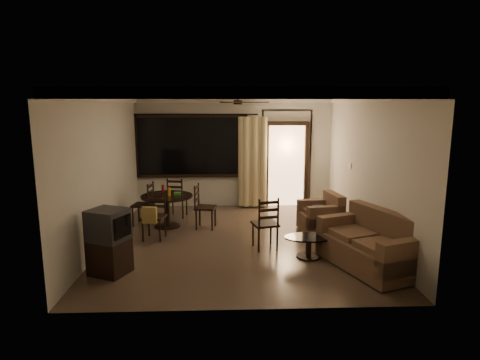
{
  "coord_description": "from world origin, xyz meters",
  "views": [
    {
      "loc": [
        -0.25,
        -7.51,
        2.58
      ],
      "look_at": [
        0.05,
        0.2,
        1.15
      ],
      "focal_mm": 30.0,
      "sensor_mm": 36.0,
      "label": 1
    }
  ],
  "objects_px": {
    "tv_cabinet": "(109,242)",
    "coffee_table": "(309,243)",
    "dining_chair_south": "(154,224)",
    "sofa": "(372,246)",
    "side_chair": "(265,233)",
    "dining_chair_north": "(177,205)",
    "armchair": "(322,216)",
    "dining_table": "(167,202)",
    "dining_chair_west": "(144,212)",
    "dining_chair_east": "(205,215)"
  },
  "relations": [
    {
      "from": "dining_chair_west",
      "to": "armchair",
      "type": "height_order",
      "value": "dining_chair_west"
    },
    {
      "from": "dining_chair_south",
      "to": "dining_chair_north",
      "type": "relative_size",
      "value": 1.0
    },
    {
      "from": "dining_chair_north",
      "to": "side_chair",
      "type": "distance_m",
      "value": 2.89
    },
    {
      "from": "sofa",
      "to": "dining_chair_north",
      "type": "bearing_deg",
      "value": 117.57
    },
    {
      "from": "tv_cabinet",
      "to": "coffee_table",
      "type": "xyz_separation_m",
      "value": [
        3.24,
        0.56,
        -0.27
      ]
    },
    {
      "from": "dining_table",
      "to": "armchair",
      "type": "bearing_deg",
      "value": -7.83
    },
    {
      "from": "dining_chair_north",
      "to": "sofa",
      "type": "xyz_separation_m",
      "value": [
        3.48,
        -3.16,
        0.08
      ]
    },
    {
      "from": "coffee_table",
      "to": "sofa",
      "type": "bearing_deg",
      "value": -27.25
    },
    {
      "from": "dining_chair_south",
      "to": "armchair",
      "type": "relative_size",
      "value": 1.08
    },
    {
      "from": "dining_chair_east",
      "to": "tv_cabinet",
      "type": "relative_size",
      "value": 0.92
    },
    {
      "from": "dining_chair_west",
      "to": "tv_cabinet",
      "type": "bearing_deg",
      "value": 9.3
    },
    {
      "from": "dining_table",
      "to": "sofa",
      "type": "distance_m",
      "value": 4.33
    },
    {
      "from": "side_chair",
      "to": "dining_chair_south",
      "type": "bearing_deg",
      "value": -28.66
    },
    {
      "from": "dining_chair_north",
      "to": "sofa",
      "type": "height_order",
      "value": "dining_chair_north"
    },
    {
      "from": "dining_chair_south",
      "to": "coffee_table",
      "type": "relative_size",
      "value": 1.12
    },
    {
      "from": "coffee_table",
      "to": "side_chair",
      "type": "bearing_deg",
      "value": 146.77
    },
    {
      "from": "dining_chair_east",
      "to": "dining_chair_north",
      "type": "distance_m",
      "value": 1.15
    },
    {
      "from": "dining_chair_west",
      "to": "dining_chair_east",
      "type": "xyz_separation_m",
      "value": [
        1.36,
        -0.28,
        0.0
      ]
    },
    {
      "from": "dining_chair_west",
      "to": "dining_chair_north",
      "type": "distance_m",
      "value": 0.92
    },
    {
      "from": "dining_chair_west",
      "to": "dining_chair_south",
      "type": "xyz_separation_m",
      "value": [
        0.39,
        -0.98,
        0.02
      ]
    },
    {
      "from": "side_chair",
      "to": "tv_cabinet",
      "type": "bearing_deg",
      "value": 9.08
    },
    {
      "from": "dining_chair_north",
      "to": "coffee_table",
      "type": "distance_m",
      "value": 3.71
    },
    {
      "from": "armchair",
      "to": "dining_chair_south",
      "type": "bearing_deg",
      "value": 178.42
    },
    {
      "from": "dining_chair_east",
      "to": "sofa",
      "type": "xyz_separation_m",
      "value": [
        2.79,
        -2.24,
        0.08
      ]
    },
    {
      "from": "dining_chair_south",
      "to": "sofa",
      "type": "height_order",
      "value": "dining_chair_south"
    },
    {
      "from": "dining_table",
      "to": "dining_chair_west",
      "type": "distance_m",
      "value": 0.62
    },
    {
      "from": "dining_chair_south",
      "to": "dining_chair_north",
      "type": "bearing_deg",
      "value": 90.0
    },
    {
      "from": "dining_chair_east",
      "to": "dining_chair_north",
      "type": "relative_size",
      "value": 1.0
    },
    {
      "from": "armchair",
      "to": "side_chair",
      "type": "xyz_separation_m",
      "value": [
        -1.3,
        -0.99,
        -0.03
      ]
    },
    {
      "from": "sofa",
      "to": "dining_table",
      "type": "bearing_deg",
      "value": 126.35
    },
    {
      "from": "dining_table",
      "to": "armchair",
      "type": "height_order",
      "value": "dining_table"
    },
    {
      "from": "dining_chair_west",
      "to": "dining_chair_south",
      "type": "distance_m",
      "value": 1.06
    },
    {
      "from": "dining_chair_east",
      "to": "coffee_table",
      "type": "xyz_separation_m",
      "value": [
        1.87,
        -1.77,
        -0.04
      ]
    },
    {
      "from": "tv_cabinet",
      "to": "side_chair",
      "type": "height_order",
      "value": "tv_cabinet"
    },
    {
      "from": "dining_chair_north",
      "to": "coffee_table",
      "type": "relative_size",
      "value": 1.12
    },
    {
      "from": "dining_table",
      "to": "side_chair",
      "type": "bearing_deg",
      "value": -36.12
    },
    {
      "from": "dining_chair_west",
      "to": "dining_chair_north",
      "type": "bearing_deg",
      "value": 143.29
    },
    {
      "from": "dining_table",
      "to": "dining_chair_south",
      "type": "distance_m",
      "value": 0.89
    },
    {
      "from": "armchair",
      "to": "side_chair",
      "type": "relative_size",
      "value": 0.89
    },
    {
      "from": "dining_chair_west",
      "to": "tv_cabinet",
      "type": "xyz_separation_m",
      "value": [
        -0.01,
        -2.61,
        0.24
      ]
    },
    {
      "from": "dining_chair_south",
      "to": "armchair",
      "type": "height_order",
      "value": "dining_chair_south"
    },
    {
      "from": "dining_chair_south",
      "to": "side_chair",
      "type": "relative_size",
      "value": 0.97
    },
    {
      "from": "dining_chair_east",
      "to": "dining_chair_north",
      "type": "bearing_deg",
      "value": 46.76
    },
    {
      "from": "dining_chair_east",
      "to": "tv_cabinet",
      "type": "distance_m",
      "value": 2.71
    },
    {
      "from": "sofa",
      "to": "armchair",
      "type": "distance_m",
      "value": 1.96
    },
    {
      "from": "dining_table",
      "to": "side_chair",
      "type": "distance_m",
      "value": 2.47
    },
    {
      "from": "dining_chair_west",
      "to": "sofa",
      "type": "relative_size",
      "value": 0.51
    },
    {
      "from": "dining_table",
      "to": "tv_cabinet",
      "type": "xyz_separation_m",
      "value": [
        -0.55,
        -2.47,
        -0.03
      ]
    },
    {
      "from": "coffee_table",
      "to": "side_chair",
      "type": "height_order",
      "value": "side_chair"
    },
    {
      "from": "tv_cabinet",
      "to": "side_chair",
      "type": "bearing_deg",
      "value": 45.73
    }
  ]
}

